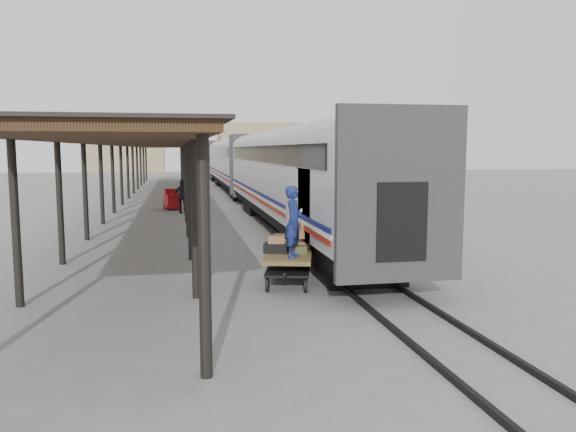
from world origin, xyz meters
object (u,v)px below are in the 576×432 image
(porter, at_px, (294,222))
(pedestrian, at_px, (183,196))
(baggage_cart, at_px, (289,260))
(luggage_tug, at_px, (172,200))

(porter, xyz_separation_m, pedestrian, (-2.71, 18.66, -0.82))
(baggage_cart, distance_m, porter, 1.32)
(luggage_tug, xyz_separation_m, pedestrian, (0.61, -2.35, 0.41))
(porter, bearing_deg, baggage_cart, 25.65)
(luggage_tug, bearing_deg, baggage_cart, -93.00)
(baggage_cart, relative_size, pedestrian, 1.34)
(baggage_cart, distance_m, luggage_tug, 20.63)
(pedestrian, bearing_deg, luggage_tug, -60.00)
(luggage_tug, xyz_separation_m, porter, (3.32, -21.01, 1.22))
(luggage_tug, bearing_deg, pedestrian, -87.59)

